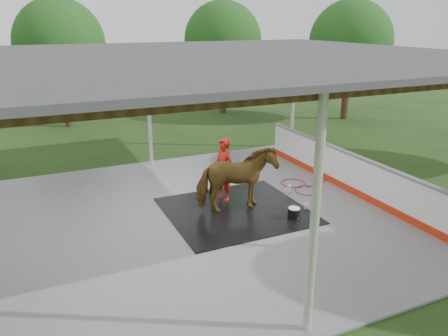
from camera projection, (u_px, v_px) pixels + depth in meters
name	position (u px, v px, depth m)	size (l,w,h in m)	color
ground	(201.00, 218.00, 11.19)	(100.00, 100.00, 0.00)	#1E3814
concrete_slab	(201.00, 217.00, 11.18)	(12.00, 10.00, 0.05)	slate
pavilion_structure	(198.00, 59.00, 9.91)	(12.60, 10.60, 4.05)	beige
dasher_board	(347.00, 172.00, 12.79)	(0.16, 8.00, 1.15)	red
tree_belt	(197.00, 63.00, 10.86)	(28.00, 28.00, 5.80)	#382314
rubber_mat	(236.00, 210.00, 11.47)	(3.53, 3.31, 0.03)	black
horse	(236.00, 180.00, 11.19)	(0.92, 2.02, 1.71)	brown
handler	(223.00, 170.00, 11.94)	(0.64, 0.42, 1.76)	#AA1912
wash_bucket	(294.00, 213.00, 10.98)	(0.32, 0.32, 0.30)	black
soap_bottle_a	(289.00, 187.00, 12.64)	(0.12, 0.12, 0.32)	silver
soap_bottle_b	(306.00, 206.00, 11.54)	(0.10, 0.10, 0.21)	#338CD8
hose_coil	(302.00, 187.00, 13.09)	(1.75, 1.47, 0.02)	#AF0C32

